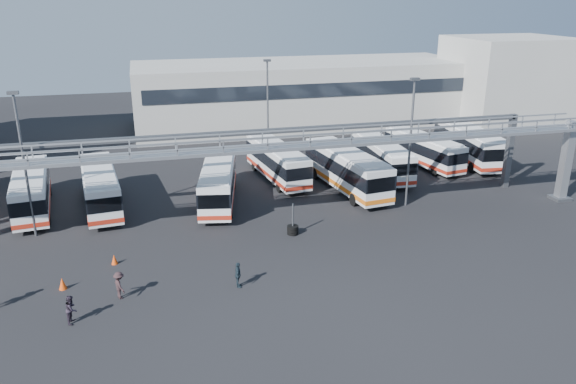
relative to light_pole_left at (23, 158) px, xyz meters
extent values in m
plane|color=black|center=(16.00, -8.00, -5.73)|extent=(140.00, 140.00, 0.00)
cube|color=#999CA1|center=(41.00, -3.00, -2.43)|extent=(0.70, 0.70, 6.60)
cube|color=#4C4F54|center=(41.00, -3.00, -5.60)|extent=(1.40, 1.40, 0.25)
cube|color=#999CA1|center=(16.00, -3.00, 0.37)|extent=(50.00, 1.80, 0.22)
cube|color=#999CA1|center=(16.00, -3.85, 1.32)|extent=(50.00, 0.10, 0.10)
cube|color=#999CA1|center=(16.00, -2.15, 1.32)|extent=(50.00, 0.10, 0.10)
cube|color=#4C4F54|center=(16.00, 1.00, 0.57)|extent=(45.00, 0.50, 0.35)
cube|color=#9E9E99|center=(28.00, 30.00, -1.73)|extent=(42.00, 14.00, 8.00)
cube|color=#B2B2AD|center=(54.00, 24.00, -0.23)|extent=(14.00, 12.00, 11.00)
cylinder|color=#4C4F54|center=(0.00, 0.00, -0.73)|extent=(0.18, 0.18, 10.00)
cube|color=#4C4F54|center=(0.00, 0.00, 4.37)|extent=(0.70, 0.35, 0.22)
cylinder|color=#4C4F54|center=(28.00, -1.00, -0.73)|extent=(0.18, 0.18, 10.00)
cube|color=#4C4F54|center=(28.00, -1.00, 4.37)|extent=(0.70, 0.35, 0.22)
cylinder|color=#4C4F54|center=(20.00, 14.00, -0.73)|extent=(0.18, 0.18, 10.00)
cube|color=#4C4F54|center=(20.00, 14.00, 4.37)|extent=(0.70, 0.35, 0.22)
cube|color=silver|center=(-0.87, 5.19, -3.97)|extent=(3.64, 10.81, 2.65)
cube|color=black|center=(-0.87, 5.19, -3.66)|extent=(3.70, 10.88, 1.06)
cube|color=#AE2615|center=(-0.87, 5.19, -4.91)|extent=(3.69, 10.87, 0.34)
cube|color=silver|center=(-0.87, 5.19, -2.57)|extent=(3.27, 9.73, 0.15)
cylinder|color=black|center=(-1.55, 1.69, -5.25)|extent=(0.40, 0.99, 0.96)
cylinder|color=black|center=(0.61, 1.95, -5.25)|extent=(0.40, 0.99, 0.96)
cylinder|color=black|center=(-2.34, 8.43, -5.25)|extent=(0.40, 0.99, 0.96)
cylinder|color=black|center=(-0.19, 8.69, -5.25)|extent=(0.40, 0.99, 0.96)
cube|color=silver|center=(4.26, 4.61, -3.95)|extent=(3.64, 10.94, 2.68)
cube|color=black|center=(4.26, 4.61, -3.63)|extent=(3.70, 11.01, 1.07)
cube|color=#AE2615|center=(4.26, 4.61, -4.90)|extent=(3.69, 11.00, 0.34)
cube|color=silver|center=(4.26, 4.61, -2.53)|extent=(3.27, 9.85, 0.16)
cylinder|color=black|center=(3.56, 1.07, -5.24)|extent=(0.40, 1.00, 0.98)
cylinder|color=black|center=(5.75, 1.32, -5.24)|extent=(0.40, 1.00, 0.98)
cylinder|color=black|center=(2.78, 7.90, -5.24)|extent=(0.40, 1.00, 0.98)
cylinder|color=black|center=(4.97, 8.15, -5.24)|extent=(0.40, 1.00, 0.98)
cube|color=silver|center=(13.46, 3.30, -3.97)|extent=(4.46, 10.87, 2.65)
cube|color=black|center=(13.46, 3.30, -3.65)|extent=(4.53, 10.95, 1.06)
cube|color=#AE2615|center=(13.46, 3.30, -4.91)|extent=(4.52, 10.93, 0.34)
cube|color=silver|center=(13.46, 3.30, -2.56)|extent=(4.01, 9.79, 0.15)
cylinder|color=black|center=(11.72, 0.19, -5.25)|extent=(0.47, 1.00, 0.96)
cylinder|color=black|center=(13.85, -0.24, -5.25)|extent=(0.47, 1.00, 0.96)
cylinder|color=black|center=(13.06, 6.85, -5.25)|extent=(0.47, 1.00, 0.96)
cylinder|color=black|center=(15.19, 6.42, -5.25)|extent=(0.47, 1.00, 0.96)
cube|color=silver|center=(19.51, 8.12, -3.98)|extent=(3.69, 10.76, 2.64)
cube|color=black|center=(19.51, 8.12, -3.67)|extent=(3.76, 10.83, 1.05)
cube|color=#AE2615|center=(19.51, 8.12, -4.91)|extent=(3.75, 10.81, 0.34)
cube|color=silver|center=(19.51, 8.12, -2.58)|extent=(3.32, 9.68, 0.15)
cylinder|color=black|center=(18.86, 4.64, -5.25)|extent=(0.40, 0.99, 0.96)
cylinder|color=black|center=(21.00, 4.91, -5.25)|extent=(0.40, 0.99, 0.96)
cylinder|color=black|center=(18.02, 11.33, -5.25)|extent=(0.40, 0.99, 0.96)
cylinder|color=black|center=(20.16, 11.60, -5.25)|extent=(0.40, 0.99, 0.96)
cube|color=silver|center=(24.62, 3.77, -3.81)|extent=(4.04, 11.78, 2.89)
cube|color=black|center=(24.62, 3.77, -3.47)|extent=(4.11, 11.85, 1.15)
cube|color=orange|center=(24.62, 3.77, -4.84)|extent=(4.10, 11.84, 0.37)
cube|color=silver|center=(24.62, 3.77, -2.28)|extent=(3.64, 10.61, 0.17)
cylinder|color=black|center=(23.90, -0.04, -5.20)|extent=(0.44, 1.08, 1.05)
cylinder|color=black|center=(26.26, 0.26, -5.20)|extent=(0.44, 1.08, 1.05)
cylinder|color=black|center=(22.98, 7.29, -5.20)|extent=(0.44, 1.08, 1.05)
cylinder|color=black|center=(25.34, 7.59, -5.20)|extent=(0.44, 1.08, 1.05)
cube|color=silver|center=(29.36, 7.08, -4.00)|extent=(2.78, 10.52, 2.61)
cube|color=black|center=(29.36, 7.08, -3.69)|extent=(2.85, 10.59, 1.04)
cube|color=#AE2615|center=(29.36, 7.08, -4.92)|extent=(2.84, 10.57, 0.33)
cube|color=silver|center=(29.36, 7.08, -2.62)|extent=(2.51, 9.47, 0.15)
cylinder|color=black|center=(28.16, 3.79, -5.25)|extent=(0.32, 0.96, 0.95)
cylinder|color=black|center=(30.29, 3.70, -5.25)|extent=(0.32, 0.96, 0.95)
cylinder|color=black|center=(28.42, 10.46, -5.25)|extent=(0.32, 0.96, 0.95)
cylinder|color=black|center=(30.55, 10.38, -5.25)|extent=(0.32, 0.96, 0.95)
cube|color=silver|center=(34.52, 8.74, -4.06)|extent=(3.96, 10.30, 2.52)
cube|color=black|center=(34.52, 8.74, -3.76)|extent=(4.03, 10.37, 1.01)
cube|color=#AE2615|center=(34.52, 8.74, -4.95)|extent=(4.01, 10.36, 0.32)
cube|color=silver|center=(34.52, 8.74, -2.73)|extent=(3.56, 9.27, 0.15)
cylinder|color=black|center=(34.05, 5.40, -5.27)|extent=(0.43, 0.95, 0.91)
cylinder|color=black|center=(36.07, 5.74, -5.27)|extent=(0.43, 0.95, 0.91)
cylinder|color=black|center=(32.97, 11.75, -5.27)|extent=(0.43, 0.95, 0.91)
cylinder|color=black|center=(34.98, 12.09, -5.27)|extent=(0.43, 0.95, 0.91)
cube|color=silver|center=(39.57, 8.88, -3.83)|extent=(3.90, 11.68, 2.86)
cube|color=black|center=(39.57, 8.88, -3.49)|extent=(3.97, 11.74, 1.15)
cube|color=#AE2615|center=(39.57, 8.88, -4.84)|extent=(3.96, 11.73, 0.36)
cube|color=silver|center=(39.57, 8.88, -2.31)|extent=(3.51, 10.51, 0.17)
cylinder|color=black|center=(37.97, 5.38, -5.21)|extent=(0.43, 1.07, 1.04)
cylinder|color=black|center=(40.32, 5.11, -5.21)|extent=(0.43, 1.07, 1.04)
cylinder|color=black|center=(38.81, 12.66, -5.21)|extent=(0.43, 1.07, 1.04)
cylinder|color=black|center=(41.16, 12.39, -5.21)|extent=(0.43, 1.07, 1.04)
imported|color=#261E2A|center=(3.62, -12.37, -4.95)|extent=(0.72, 0.85, 1.55)
imported|color=#2F1F22|center=(5.97, -10.44, -4.92)|extent=(0.95, 1.19, 1.61)
imported|color=#1C2933|center=(12.59, -10.86, -4.95)|extent=(0.54, 0.97, 1.55)
cone|color=#EE470D|center=(2.71, -8.54, -5.37)|extent=(0.47, 0.47, 0.71)
cone|color=#EE470D|center=(5.51, -5.96, -5.41)|extent=(0.49, 0.49, 0.63)
cylinder|color=black|center=(17.64, -4.32, -5.61)|extent=(0.81, 0.81, 0.19)
cylinder|color=black|center=(17.64, -4.32, -5.40)|extent=(0.81, 0.81, 0.19)
cylinder|color=black|center=(17.64, -4.32, -5.19)|extent=(0.81, 0.81, 0.19)
cylinder|color=#4C4F54|center=(17.64, -4.32, -4.57)|extent=(0.12, 0.12, 2.32)
camera|label=1|loc=(8.08, -39.65, 10.43)|focal=35.00mm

